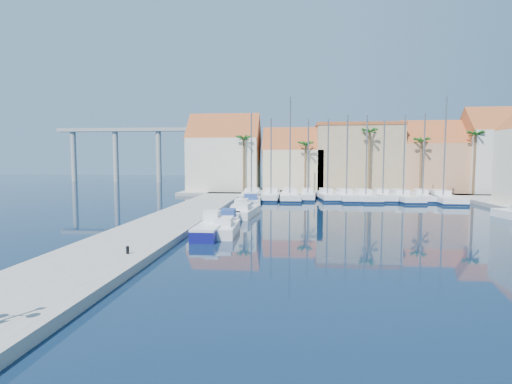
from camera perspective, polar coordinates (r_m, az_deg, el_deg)
ground at (r=23.60m, az=0.31°, el=-9.67°), size 260.00×260.00×0.00m
quay_west at (r=38.32m, az=-11.46°, el=-3.86°), size 6.00×77.00×0.50m
shore_north at (r=71.46m, az=11.71°, el=0.01°), size 54.00×16.00×0.50m
bollard at (r=23.98m, az=-17.87°, el=-7.89°), size 0.18×0.18×0.44m
fishing_boat at (r=30.71m, az=-6.64°, el=-5.19°), size 1.79×5.31×1.86m
motorboat_west_0 at (r=31.55m, az=-4.47°, el=-5.11°), size 2.04×5.79×1.40m
motorboat_west_1 at (r=36.63m, az=-3.94°, el=-3.76°), size 2.26×5.87×1.40m
motorboat_west_2 at (r=41.83m, az=-1.78°, el=-2.71°), size 3.01×7.52×1.40m
motorboat_west_3 at (r=46.16m, az=-2.00°, el=-2.03°), size 2.13×6.35×1.40m
motorboat_west_4 at (r=52.23m, az=-0.77°, el=-1.26°), size 3.10×7.56×1.40m
motorboat_west_5 at (r=55.60m, az=-0.33°, el=-0.90°), size 3.08×7.52×1.40m
motorboat_west_6 at (r=61.43m, az=-0.08°, el=-0.38°), size 2.01×6.06×1.40m
sailboat_0 at (r=59.10m, az=-0.63°, el=-0.52°), size 3.51×11.42×12.59m
sailboat_1 at (r=59.54m, az=2.21°, el=-0.48°), size 3.29×10.50×11.86m
sailboat_2 at (r=59.26m, az=4.83°, el=-0.49°), size 3.29×11.16×14.88m
sailboat_3 at (r=59.74m, az=7.42°, el=-0.47°), size 2.88×8.72×11.76m
sailboat_4 at (r=59.97m, az=10.09°, el=-0.49°), size 3.13×9.18×11.77m
sailboat_5 at (r=59.64m, az=12.67°, el=-0.58°), size 3.36×10.38×12.23m
sailboat_6 at (r=59.91m, az=15.26°, el=-0.61°), size 3.34×10.50×12.15m
sailboat_7 at (r=60.92m, az=17.56°, el=-0.57°), size 2.69×9.51×11.38m
sailboat_8 at (r=60.67m, az=20.07°, el=-0.67°), size 3.67×11.30×12.10m
sailboat_9 at (r=62.39m, az=22.58°, el=-0.58°), size 3.24×9.47×12.40m
sailboat_10 at (r=61.66m, az=24.96°, el=-0.72°), size 3.84×12.19×14.44m
building_0 at (r=70.81m, az=-4.48°, el=5.13°), size 12.30×9.00×13.50m
building_1 at (r=69.79m, az=5.31°, el=4.13°), size 10.30×8.00×11.00m
building_2 at (r=71.64m, az=14.18°, el=4.79°), size 14.20×10.20×11.50m
building_3 at (r=73.49m, az=23.60°, el=4.23°), size 10.30×8.00×12.00m
building_4 at (r=75.88m, az=30.36°, el=4.82°), size 8.30×8.00×14.00m
palm_0 at (r=65.36m, az=-1.76°, el=7.43°), size 2.60×2.60×10.15m
palm_1 at (r=64.86m, az=7.11°, el=6.59°), size 2.60×2.60×9.15m
palm_2 at (r=66.03m, az=15.92°, el=8.05°), size 2.60×2.60×11.15m
palm_3 at (r=67.87m, az=22.59°, el=6.58°), size 2.60×2.60×9.65m
palm_4 at (r=70.69m, az=28.86°, el=7.04°), size 2.60×2.60×10.65m
viaduct at (r=112.63m, az=-16.21°, el=6.64°), size 48.00×2.20×14.45m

